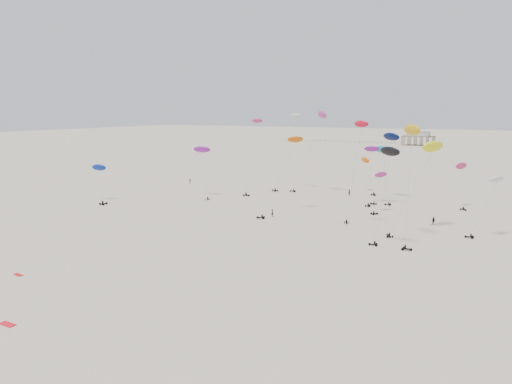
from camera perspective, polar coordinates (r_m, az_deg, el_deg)
The scene contains 26 objects.
ground_plane at distance 210.67m, azimuth 14.07°, elevation 2.55°, with size 900.00×900.00×0.00m, color #C2B499.
pavilion_main at distance 359.04m, azimuth 18.07°, elevation 5.77°, with size 21.00×13.00×9.80m.
pier_fence at distance 371.09m, azimuth 10.06°, elevation 5.65°, with size 80.20×0.20×1.50m.
rig_0 at distance 150.83m, azimuth 12.56°, elevation 2.86°, with size 8.15×10.96×11.82m.
rig_1 at distance 131.69m, azimuth 13.00°, elevation 3.17°, with size 4.24×8.64×15.15m.
rig_2 at distance 152.99m, azimuth 3.96°, elevation 6.58°, with size 5.56×11.97×23.65m.
rig_3 at distance 107.05m, azimuth 11.45°, elevation 4.34°, with size 4.57×3.32×21.97m.
rig_4 at distance 133.91m, azimuth 22.46°, elevation 1.87°, with size 4.29×8.43×11.40m.
rig_5 at distance 121.39m, azimuth 13.86°, elevation 0.64°, with size 3.40×7.99×9.81m.
rig_7 at distance 143.95m, azimuth -0.43°, elevation 4.28°, with size 4.21×11.43×22.06m.
rig_8 at distance 140.54m, azimuth -6.12°, elevation 4.17°, with size 9.06×8.34×14.84m.
rig_9 at distance 118.16m, azimuth 3.47°, elevation 3.68°, with size 5.35×16.78×21.11m.
rig_10 at distance 91.42m, azimuth 14.76°, elevation 2.70°, with size 4.86×4.93×17.87m.
rig_12 at distance 104.64m, azimuth 25.18°, elevation -0.10°, with size 6.34×6.73×12.04m.
rig_13 at distance 148.65m, azimuth 7.20°, elevation 7.85°, with size 10.32×9.29×24.23m.
rig_14 at distance 97.44m, azimuth 17.31°, elevation 4.92°, with size 5.21×14.12×22.42m.
rig_15 at distance 106.76m, azimuth 19.12°, elevation 4.02°, with size 8.93×16.81×20.28m.
rig_16 at distance 138.26m, azimuth -17.37°, elevation 1.58°, with size 9.38×7.74×10.92m.
rig_17 at distance 142.06m, azimuth 15.05°, elevation 5.54°, with size 6.26×17.69×20.73m.
rig_18 at distance 132.86m, azimuth 14.43°, elevation 3.88°, with size 5.80×4.89×15.16m.
spectator_0 at distance 113.84m, azimuth 1.88°, elevation -2.83°, with size 0.78×0.53×2.13m, color black.
spectator_1 at distance 112.15m, azimuth 19.62°, elevation -3.57°, with size 0.99×0.58×2.03m, color black.
spectator_2 at distance 165.80m, azimuth -7.55°, elevation 0.96°, with size 1.19×0.64×2.01m, color black.
spectator_3 at distance 144.02m, azimuth 10.59°, elevation -0.40°, with size 0.81×0.56×2.23m, color black.
grounded_kite_a at distance 64.99m, azimuth -26.53°, elevation -13.40°, with size 2.20×0.90×0.08m, color red.
grounded_kite_b at distance 82.41m, azimuth -25.53°, elevation -8.55°, with size 1.80×0.70×0.07m, color red.
Camera 1 is at (47.19, -3.90, 24.10)m, focal length 35.00 mm.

